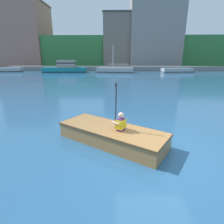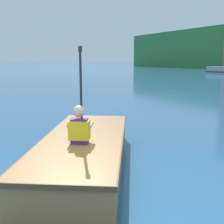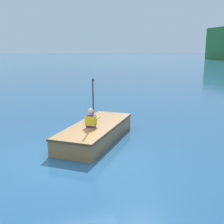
# 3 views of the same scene
# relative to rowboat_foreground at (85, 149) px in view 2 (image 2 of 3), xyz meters

# --- Properties ---
(ground_plane) EXTENTS (300.00, 300.00, 0.00)m
(ground_plane) POSITION_rel_rowboat_foreground_xyz_m (1.44, -0.75, -0.27)
(ground_plane) COLOR #28567F
(rowboat_foreground) EXTENTS (3.53, 2.87, 0.48)m
(rowboat_foreground) POSITION_rel_rowboat_foreground_xyz_m (0.00, 0.00, 0.00)
(rowboat_foreground) COLOR #A3703D
(rowboat_foreground) RESTS_ON ground
(person_paddler) EXTENTS (0.45, 0.45, 1.37)m
(person_paddler) POSITION_rel_rowboat_foreground_xyz_m (0.32, -0.20, 0.47)
(person_paddler) COLOR #592672
(person_paddler) RESTS_ON rowboat_foreground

